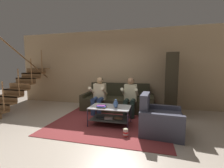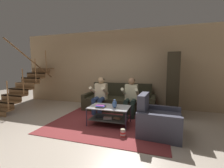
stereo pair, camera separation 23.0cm
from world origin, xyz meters
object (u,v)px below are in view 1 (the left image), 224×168
(couch, at_px, (118,101))
(popcorn_tub, at_px, (126,132))
(person_seated_left, at_px, (99,94))
(armchair, at_px, (159,120))
(book_stack, at_px, (102,106))
(coffee_table, at_px, (110,113))
(person_seated_right, at_px, (130,95))
(vase, at_px, (116,104))
(bookshelf, at_px, (172,91))

(couch, bearing_deg, popcorn_tub, -73.54)
(person_seated_left, distance_m, armchair, 2.15)
(popcorn_tub, bearing_deg, book_stack, 146.65)
(coffee_table, bearing_deg, person_seated_right, 64.74)
(vase, bearing_deg, armchair, -7.31)
(person_seated_right, bearing_deg, person_seated_left, -179.98)
(armchair, xyz_separation_m, popcorn_tub, (-0.71, -0.37, -0.20))
(person_seated_left, bearing_deg, person_seated_right, 0.02)
(book_stack, bearing_deg, bookshelf, 39.66)
(coffee_table, xyz_separation_m, popcorn_tub, (0.50, -0.59, -0.22))
(couch, distance_m, vase, 1.58)
(book_stack, height_order, armchair, armchair)
(couch, bearing_deg, armchair, -51.86)
(couch, relative_size, popcorn_tub, 13.24)
(couch, relative_size, book_stack, 9.56)
(person_seated_left, bearing_deg, popcorn_tub, -52.68)
(popcorn_tub, bearing_deg, couch, 106.46)
(person_seated_left, relative_size, bookshelf, 0.61)
(couch, height_order, book_stack, couch)
(person_seated_left, height_order, popcorn_tub, person_seated_left)
(vase, bearing_deg, person_seated_left, 129.16)
(vase, bearing_deg, popcorn_tub, -56.43)
(bookshelf, bearing_deg, book_stack, -140.34)
(book_stack, distance_m, popcorn_tub, 0.92)
(person_seated_left, relative_size, coffee_table, 1.13)
(person_seated_left, bearing_deg, book_stack, -67.23)
(coffee_table, bearing_deg, book_stack, -143.89)
(vase, height_order, book_stack, vase)
(armchair, height_order, popcorn_tub, armchair)
(coffee_table, height_order, vase, vase)
(couch, height_order, coffee_table, couch)
(armchair, bearing_deg, vase, 172.69)
(person_seated_left, xyz_separation_m, armchair, (1.82, -1.09, -0.35))
(couch, height_order, person_seated_left, person_seated_left)
(book_stack, xyz_separation_m, armchair, (1.40, -0.08, -0.21))
(person_seated_left, xyz_separation_m, popcorn_tub, (1.11, -1.46, -0.55))
(bookshelf, bearing_deg, coffee_table, -139.97)
(bookshelf, bearing_deg, popcorn_tub, -120.45)
(couch, relative_size, armchair, 2.56)
(vase, bearing_deg, coffee_table, 153.74)
(coffee_table, relative_size, armchair, 1.08)
(couch, bearing_deg, person_seated_right, -48.99)
(coffee_table, height_order, bookshelf, bookshelf)
(couch, relative_size, vase, 11.40)
(couch, bearing_deg, person_seated_left, -130.99)
(person_seated_left, height_order, coffee_table, person_seated_left)
(couch, xyz_separation_m, person_seated_right, (0.51, -0.58, 0.35))
(person_seated_left, distance_m, person_seated_right, 1.01)
(person_seated_right, bearing_deg, popcorn_tub, -86.26)
(armchair, bearing_deg, popcorn_tub, -152.43)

